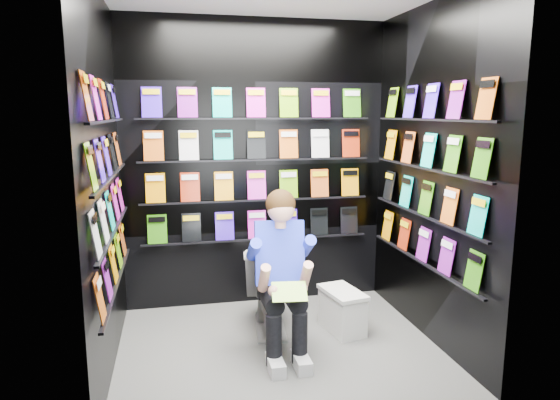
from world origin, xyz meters
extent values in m
plane|color=#565654|center=(0.00, 0.00, 0.00)|extent=(2.40, 2.40, 0.00)
cube|color=black|center=(0.00, 1.00, 1.30)|extent=(2.40, 0.04, 2.60)
cube|color=black|center=(0.00, -1.00, 1.30)|extent=(2.40, 0.04, 2.60)
cube|color=black|center=(-1.20, 0.00, 1.30)|extent=(0.04, 2.00, 2.60)
cube|color=black|center=(1.20, 0.00, 1.30)|extent=(0.04, 2.00, 2.60)
imported|color=silver|center=(0.00, 0.37, 0.37)|extent=(0.51, 0.79, 0.73)
cube|color=silver|center=(0.57, 0.19, 0.16)|extent=(0.30, 0.45, 0.31)
cube|color=silver|center=(0.57, 0.19, 0.33)|extent=(0.33, 0.48, 0.03)
cube|color=green|center=(0.00, -0.36, 0.58)|extent=(0.25, 0.17, 0.10)
camera|label=1|loc=(-0.74, -3.48, 1.78)|focal=32.00mm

